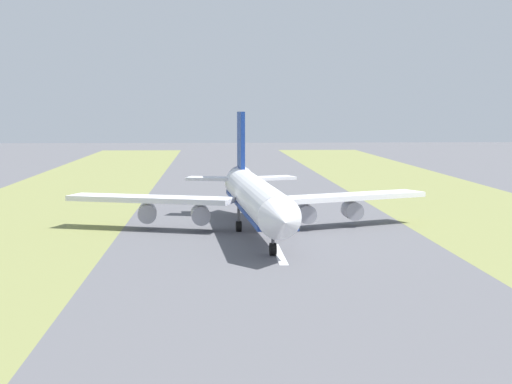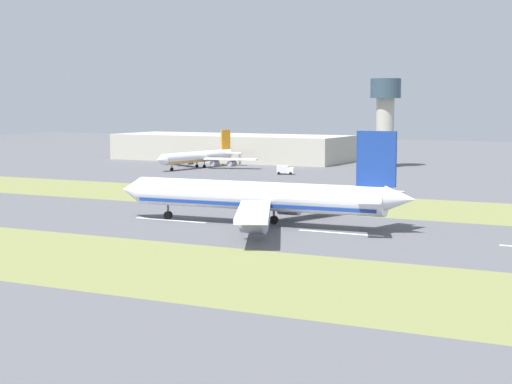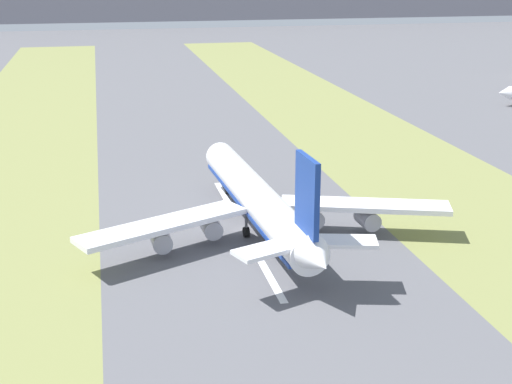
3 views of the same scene
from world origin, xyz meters
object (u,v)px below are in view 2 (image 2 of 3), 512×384
Objects in this scene: airplane_main_jet at (264,197)px; control_tower at (385,113)px; apron_car at (285,171)px; terminal_building at (231,148)px; service_truck at (285,170)px; airplane_parked_apron at (199,157)px.

control_tower is (162.99, 28.96, 15.42)m from airplane_main_jet.
apron_car is at bearing 152.47° from control_tower.
terminal_building reaches higher than service_truck.
control_tower reaches higher than airplane_main_jet.
apron_car is (119.27, 51.74, -5.02)m from airplane_main_jet.
airplane_main_jet is at bearing -169.93° from control_tower.
service_truck is at bearing 156.81° from control_tower.
control_tower is at bearing -59.65° from airplane_parked_apron.
service_truck reaches higher than apron_car.
airplane_main_jet is 1.93× the size of control_tower.
control_tower is (-6.80, -72.88, 15.81)m from terminal_building.
terminal_building is 3.00× the size of control_tower.
control_tower is at bearing -27.53° from apron_car.
airplane_parked_apron reaches higher than terminal_building.
terminal_building is 44.79m from airplane_parked_apron.
airplane_parked_apron is (-36.85, 62.93, -17.15)m from control_tower.
apron_car is at bearing -135.24° from terminal_building.
airplane_parked_apron is 10.30× the size of apron_car.
service_truck is (-54.99, -52.24, -3.97)m from terminal_building.
control_tower reaches higher than terminal_building.
airplane_main_jet reaches higher than terminal_building.
airplane_parked_apron is 7.51× the size of service_truck.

